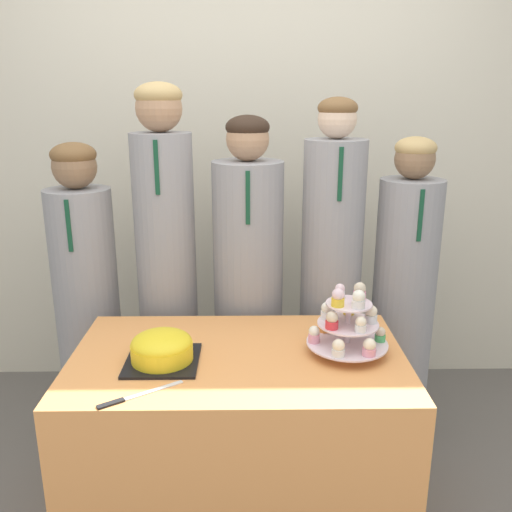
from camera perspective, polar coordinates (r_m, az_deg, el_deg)
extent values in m
cube|color=beige|center=(3.02, -1.58, 11.50)|extent=(9.00, 0.06, 2.70)
cube|color=#EF9951|center=(2.17, -1.79, -18.83)|extent=(1.20, 0.72, 0.72)
cube|color=black|center=(1.96, -9.81, -10.78)|extent=(0.25, 0.25, 0.01)
cylinder|color=yellow|center=(1.94, -9.86, -9.87)|extent=(0.22, 0.22, 0.06)
ellipsoid|color=yellow|center=(1.93, -9.91, -8.99)|extent=(0.21, 0.21, 0.08)
cube|color=silver|center=(1.79, -10.67, -13.72)|extent=(0.17, 0.12, 0.00)
cube|color=black|center=(1.75, -15.04, -14.81)|extent=(0.08, 0.06, 0.01)
cylinder|color=silver|center=(1.99, 9.64, -7.47)|extent=(0.02, 0.02, 0.19)
cylinder|color=silver|center=(2.01, 9.55, -9.01)|extent=(0.29, 0.29, 0.01)
cylinder|color=silver|center=(1.98, 9.66, -7.02)|extent=(0.22, 0.22, 0.01)
cylinder|color=silver|center=(1.95, 9.77, -4.97)|extent=(0.16, 0.16, 0.01)
cylinder|color=pink|center=(1.92, 11.81, -9.82)|extent=(0.05, 0.05, 0.03)
sphere|color=#F4E5C6|center=(1.91, 11.86, -9.10)|extent=(0.04, 0.04, 0.04)
cylinder|color=#4CB766|center=(2.04, 12.92, -8.39)|extent=(0.04, 0.04, 0.02)
sphere|color=beige|center=(2.03, 12.97, -7.79)|extent=(0.04, 0.04, 0.04)
cylinder|color=white|center=(2.10, 10.86, -7.34)|extent=(0.04, 0.04, 0.03)
sphere|color=silver|center=(2.09, 10.90, -6.65)|extent=(0.04, 0.04, 0.04)
cylinder|color=orange|center=(2.08, 7.21, -7.48)|extent=(0.04, 0.04, 0.03)
sphere|color=#F4E5C6|center=(2.07, 7.24, -6.79)|extent=(0.04, 0.04, 0.04)
cylinder|color=pink|center=(1.99, 6.12, -8.59)|extent=(0.04, 0.04, 0.03)
sphere|color=white|center=(1.97, 6.14, -7.87)|extent=(0.04, 0.04, 0.04)
cylinder|color=white|center=(1.90, 8.65, -9.99)|extent=(0.05, 0.05, 0.03)
sphere|color=#F4E5C6|center=(1.89, 8.68, -9.27)|extent=(0.04, 0.04, 0.04)
cylinder|color=white|center=(1.99, 11.99, -6.45)|extent=(0.05, 0.05, 0.03)
sphere|color=#F4E5C6|center=(1.98, 12.04, -5.70)|extent=(0.04, 0.04, 0.04)
cylinder|color=yellow|center=(2.05, 9.74, -5.69)|extent=(0.04, 0.04, 0.03)
sphere|color=silver|center=(2.04, 9.78, -5.06)|extent=(0.04, 0.04, 0.04)
cylinder|color=white|center=(2.00, 7.49, -6.17)|extent=(0.05, 0.05, 0.03)
sphere|color=white|center=(1.99, 7.52, -5.43)|extent=(0.04, 0.04, 0.04)
cylinder|color=#E5333D|center=(1.92, 7.98, -7.16)|extent=(0.05, 0.05, 0.03)
sphere|color=beige|center=(1.91, 8.01, -6.41)|extent=(0.04, 0.04, 0.04)
cylinder|color=white|center=(1.91, 10.94, -7.48)|extent=(0.04, 0.04, 0.03)
sphere|color=#F4E5C6|center=(1.90, 10.98, -6.80)|extent=(0.04, 0.04, 0.04)
cylinder|color=pink|center=(1.98, 10.83, -4.10)|extent=(0.05, 0.05, 0.03)
sphere|color=beige|center=(1.97, 10.88, -3.33)|extent=(0.04, 0.04, 0.04)
cylinder|color=white|center=(1.99, 8.80, -4.02)|extent=(0.04, 0.04, 0.03)
sphere|color=silver|center=(1.98, 8.83, -3.40)|extent=(0.04, 0.04, 0.04)
cylinder|color=yellow|center=(1.91, 8.60, -4.81)|extent=(0.05, 0.05, 0.03)
sphere|color=silver|center=(1.90, 8.64, -4.03)|extent=(0.04, 0.04, 0.04)
cylinder|color=white|center=(1.90, 10.72, -4.97)|extent=(0.05, 0.05, 0.03)
sphere|color=white|center=(1.89, 10.77, -4.18)|extent=(0.04, 0.04, 0.04)
cylinder|color=#939399|center=(2.64, -17.17, -6.49)|extent=(0.29, 0.29, 1.23)
sphere|color=#8E6B4C|center=(2.46, -18.58, 8.89)|extent=(0.19, 0.19, 0.19)
ellipsoid|color=brown|center=(2.46, -18.69, 10.09)|extent=(0.19, 0.19, 0.10)
cube|color=#14472D|center=(2.37, -19.12, 3.00)|extent=(0.02, 0.01, 0.22)
cylinder|color=#939399|center=(2.52, -9.23, -4.17)|extent=(0.27, 0.27, 1.47)
sphere|color=tan|center=(2.36, -10.18, 15.05)|extent=(0.20, 0.20, 0.20)
ellipsoid|color=tan|center=(2.36, -10.25, 16.35)|extent=(0.20, 0.20, 0.11)
cube|color=#14472D|center=(2.24, -10.43, 9.13)|extent=(0.02, 0.01, 0.22)
cylinder|color=#939399|center=(2.52, -0.81, -5.46)|extent=(0.31, 0.31, 1.35)
sphere|color=tan|center=(2.34, -0.89, 12.19)|extent=(0.18, 0.18, 0.18)
ellipsoid|color=#332319|center=(2.33, -0.89, 13.42)|extent=(0.19, 0.19, 0.10)
cube|color=#14472D|center=(2.21, -0.87, 6.12)|extent=(0.02, 0.01, 0.22)
cylinder|color=#939399|center=(2.53, 7.78, -4.40)|extent=(0.27, 0.27, 1.44)
sphere|color=beige|center=(2.36, 8.55, 14.07)|extent=(0.16, 0.16, 0.16)
ellipsoid|color=brown|center=(2.36, 8.60, 15.17)|extent=(0.17, 0.17, 0.09)
cube|color=#14472D|center=(2.25, 8.88, 8.48)|extent=(0.02, 0.01, 0.22)
cylinder|color=#939399|center=(2.63, 15.11, -5.99)|extent=(0.28, 0.28, 1.27)
sphere|color=#8E6B4C|center=(2.45, 16.38, 9.77)|extent=(0.17, 0.17, 0.17)
ellipsoid|color=tan|center=(2.45, 16.47, 10.87)|extent=(0.18, 0.18, 0.10)
cube|color=#14472D|center=(2.35, 16.95, 4.08)|extent=(0.02, 0.01, 0.22)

